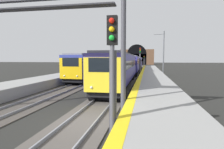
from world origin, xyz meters
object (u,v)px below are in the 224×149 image
Objects in this scene: railway_signal_mid at (140,59)px; overhead_signal_gantry at (48,23)px; train_adjacent_platform at (116,63)px; train_main_approaching at (133,64)px; railway_signal_far at (144,60)px; catenary_mast_near at (163,53)px; railway_signal_near at (112,68)px.

railway_signal_mid is 23.97m from overhead_signal_gantry.
overhead_signal_gantry is at bearing 5.33° from train_adjacent_platform.
railway_signal_mid is (-7.72, -1.90, 0.98)m from train_main_approaching.
catenary_mast_near reaches higher than railway_signal_far.
railway_signal_mid is at bearing 121.65° from catenary_mast_near.
train_adjacent_platform is (8.84, 5.14, 0.04)m from train_main_approaching.
railway_signal_far is 41.92m from catenary_mast_near.
catenary_mast_near is (-13.98, -11.23, 2.05)m from train_adjacent_platform.
railway_signal_far is at bearing -180.00° from railway_signal_mid.
railway_signal_mid is at bearing -180.00° from railway_signal_near.
train_main_approaching is 8.24m from catenary_mast_near.
railway_signal_near is 0.52× the size of overhead_signal_gantry.
train_main_approaching is 12.08× the size of railway_signal_near.
overhead_signal_gantry reaches higher than train_main_approaching.
railway_signal_far is (71.21, -0.00, -0.12)m from railway_signal_near.
railway_signal_near is at bearing 171.92° from catenary_mast_near.
railway_signal_mid is 1.15× the size of railway_signal_far.
railway_signal_far is (44.26, -0.00, -0.38)m from railway_signal_mid.
overhead_signal_gantry is 1.09× the size of catenary_mast_near.
railway_signal_near is 26.95m from railway_signal_mid.
railway_signal_far is (36.54, -1.90, 0.60)m from train_main_approaching.
train_main_approaching is at bearing -4.71° from overhead_signal_gantry.
catenary_mast_near is at bearing 121.65° from railway_signal_mid.
railway_signal_mid is at bearing -10.80° from overhead_signal_gantry.
train_adjacent_platform is 44.08m from railway_signal_near.
train_adjacent_platform is at bearing -156.97° from railway_signal_mid.
catenary_mast_near reaches higher than railway_signal_mid.
train_main_approaching is at bearing 49.88° from catenary_mast_near.
railway_signal_far is 0.50× the size of overhead_signal_gantry.
catenary_mast_near is (2.58, -4.19, 1.11)m from railway_signal_mid.
overhead_signal_gantry is at bearing -5.39° from train_main_approaching.
railway_signal_near is at bearing -128.03° from overhead_signal_gantry.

